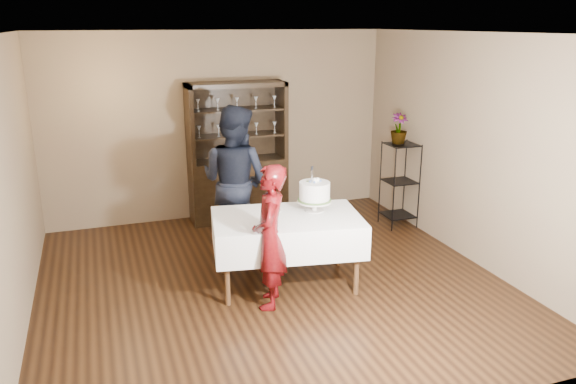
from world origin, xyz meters
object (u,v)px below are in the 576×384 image
at_px(plant_etagere, 400,181).
at_px(woman, 270,237).
at_px(china_hutch, 238,175).
at_px(man, 235,181).
at_px(cake, 315,193).
at_px(cake_table, 287,233).
at_px(potted_plant, 399,129).

height_order(plant_etagere, woman, woman).
height_order(china_hutch, man, china_hutch).
distance_m(man, cake, 1.19).
bearing_deg(man, plant_etagere, -128.57).
height_order(cake_table, potted_plant, potted_plant).
bearing_deg(cake_table, potted_plant, 32.15).
bearing_deg(potted_plant, china_hutch, 153.64).
relative_size(man, potted_plant, 4.45).
bearing_deg(plant_etagere, potted_plant, 132.67).
bearing_deg(plant_etagere, man, -175.07).
relative_size(man, cake, 3.58).
distance_m(cake_table, man, 1.16).
relative_size(china_hutch, potted_plant, 4.76).
bearing_deg(man, cake_table, 152.50).
bearing_deg(cake, woman, -145.13).
bearing_deg(china_hutch, plant_etagere, -26.83).
bearing_deg(cake, china_hutch, 97.57).
height_order(cake, potted_plant, potted_plant).
distance_m(plant_etagere, woman, 2.96).
distance_m(woman, cake, 0.85).
xyz_separation_m(plant_etagere, cake_table, (-2.13, -1.28, -0.04)).
relative_size(plant_etagere, cake, 2.30).
relative_size(china_hutch, woman, 1.35).
bearing_deg(potted_plant, man, -174.07).
height_order(plant_etagere, potted_plant, potted_plant).
bearing_deg(china_hutch, cake, -82.43).
xyz_separation_m(woman, cake, (0.66, 0.46, 0.26)).
bearing_deg(woman, man, -159.16).
xyz_separation_m(cake_table, potted_plant, (2.09, 1.32, 0.79)).
xyz_separation_m(cake, potted_plant, (1.74, 1.24, 0.39)).
relative_size(cake, potted_plant, 1.24).
xyz_separation_m(man, cake, (0.65, -0.99, 0.07)).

